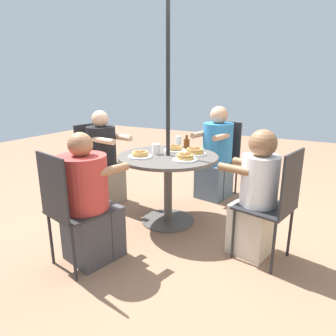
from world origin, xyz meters
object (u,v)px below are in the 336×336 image
object	(u,v)px
diner_east	(255,198)
diner_west	(104,162)
diner_south	(216,157)
coffee_cup	(156,149)
patio_chair_south	(223,154)
pancake_plate_d	(195,152)
pancake_plate_a	(175,149)
patio_table	(168,169)
syrup_bottle	(187,143)
diner_north	(88,205)
patio_chair_west	(94,157)
patio_chair_north	(68,205)
drinking_glass_a	(178,142)
patio_chair_east	(276,200)
pancake_plate_b	(185,158)
pancake_plate_c	(140,155)

from	to	relation	value
diner_east	diner_west	distance (m)	1.99
diner_south	coffee_cup	world-z (taller)	diner_south
patio_chair_south	pancake_plate_d	bearing A→B (deg)	101.53
patio_chair_south	diner_west	distance (m)	1.58
pancake_plate_a	diner_south	bearing A→B (deg)	163.95
diner_west	pancake_plate_a	bearing A→B (deg)	102.89
patio_table	coffee_cup	world-z (taller)	coffee_cup
diner_east	patio_chair_south	xyz separation A→B (m)	(-1.37, -0.75, 0.03)
patio_chair_south	syrup_bottle	xyz separation A→B (m)	(0.77, -0.19, 0.26)
diner_west	pancake_plate_d	size ratio (longest dim) A/B	4.79
diner_north	patio_chair_west	xyz separation A→B (m)	(-1.12, -0.93, 0.06)
diner_west	syrup_bottle	distance (m)	1.09
patio_chair_north	diner_south	xyz separation A→B (m)	(-2.12, 0.46, -0.02)
diner_north	diner_south	bearing A→B (deg)	91.38
coffee_cup	drinking_glass_a	size ratio (longest dim) A/B	0.83
pancake_plate_d	diner_north	bearing A→B (deg)	-22.50
patio_chair_west	patio_chair_east	bearing A→B (deg)	87.33
patio_chair_south	pancake_plate_d	size ratio (longest dim) A/B	4.03
patio_chair_east	diner_east	bearing A→B (deg)	90.00
pancake_plate_d	syrup_bottle	world-z (taller)	syrup_bottle
patio_chair_east	coffee_cup	bearing A→B (deg)	91.96
diner_north	pancake_plate_a	bearing A→B (deg)	93.87
pancake_plate_b	diner_east	bearing A→B (deg)	80.99
patio_chair_west	syrup_bottle	world-z (taller)	patio_chair_west
pancake_plate_b	syrup_bottle	bearing A→B (deg)	-156.44
pancake_plate_d	diner_south	bearing A→B (deg)	-176.81
diner_west	patio_chair_north	bearing A→B (deg)	36.68
diner_east	pancake_plate_c	distance (m)	1.20
patio_table	diner_north	world-z (taller)	diner_north
diner_west	pancake_plate_a	size ratio (longest dim) A/B	4.79
diner_south	pancake_plate_c	world-z (taller)	diner_south
diner_east	diner_south	xyz separation A→B (m)	(-1.20, -0.78, 0.01)
patio_chair_south	syrup_bottle	bearing A→B (deg)	86.98
diner_north	patio_chair_east	xyz separation A→B (m)	(-0.70, 1.38, 0.06)
patio_chair_east	pancake_plate_a	xyz separation A→B (m)	(-0.48, -1.17, 0.22)
pancake_plate_b	drinking_glass_a	bearing A→B (deg)	-147.42
pancake_plate_d	patio_chair_west	bearing A→B (deg)	-89.64
patio_chair_east	pancake_plate_b	world-z (taller)	patio_chair_east
diner_north	coffee_cup	world-z (taller)	diner_north
patio_chair_north	diner_north	world-z (taller)	diner_north
pancake_plate_a	pancake_plate_b	xyz separation A→B (m)	(0.33, 0.28, 0.00)
patio_chair_east	pancake_plate_c	distance (m)	1.37
patio_chair_east	coffee_cup	world-z (taller)	patio_chair_east
patio_chair_south	pancake_plate_c	size ratio (longest dim) A/B	4.03
patio_chair_north	patio_chair_east	distance (m)	1.67
diner_west	pancake_plate_d	xyz separation A→B (m)	(-0.03, 1.22, 0.25)
patio_chair_west	coffee_cup	world-z (taller)	patio_chair_west
patio_chair_east	drinking_glass_a	xyz separation A→B (m)	(-0.68, -1.23, 0.26)
pancake_plate_c	patio_chair_south	bearing A→B (deg)	162.57
pancake_plate_a	pancake_plate_c	world-z (taller)	pancake_plate_a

